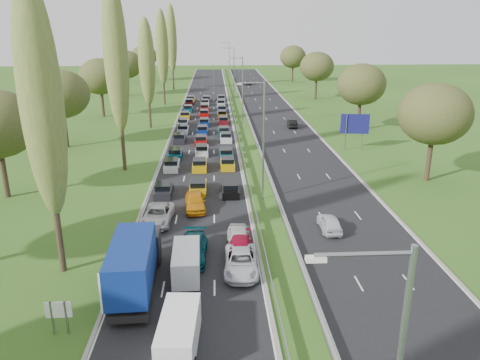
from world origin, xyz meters
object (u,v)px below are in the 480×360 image
object	(u,v)px
white_van_front	(179,331)
direction_sign	(355,125)
blue_lorry	(135,264)
info_sign	(59,313)
near_car_2	(158,215)
white_van_rear	(187,260)

from	to	relation	value
white_van_front	direction_sign	bearing A→B (deg)	66.03
blue_lorry	info_sign	distance (m)	5.81
blue_lorry	direction_sign	distance (m)	43.88
near_car_2	direction_sign	xyz separation A→B (m)	(24.98, 24.60, 2.80)
white_van_front	white_van_rear	xyz separation A→B (m)	(-0.05, 8.18, -0.05)
white_van_rear	near_car_2	bearing A→B (deg)	107.24
blue_lorry	near_car_2	bearing A→B (deg)	86.80
info_sign	white_van_front	bearing A→B (deg)	-12.42
blue_lorry	info_sign	world-z (taller)	blue_lorry
blue_lorry	direction_sign	world-z (taller)	direction_sign
direction_sign	white_van_rear	bearing A→B (deg)	-122.95
white_van_rear	direction_sign	world-z (taller)	direction_sign
blue_lorry	info_sign	size ratio (longest dim) A/B	4.38
near_car_2	white_van_front	size ratio (longest dim) A/B	1.07
info_sign	blue_lorry	bearing A→B (deg)	50.88
info_sign	direction_sign	distance (m)	49.67
near_car_2	blue_lorry	xyz separation A→B (m)	(-0.18, -11.32, 1.24)
near_car_2	white_van_rear	bearing A→B (deg)	-67.46
near_car_2	white_van_rear	distance (m)	9.67
white_van_front	direction_sign	world-z (taller)	direction_sign
blue_lorry	white_van_front	distance (m)	6.94
white_van_front	info_sign	size ratio (longest dim) A/B	2.41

